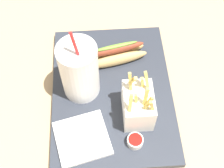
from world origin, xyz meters
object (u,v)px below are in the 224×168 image
object	(u,v)px
hot_dog_1	(115,54)
napkin_stack	(82,138)
ketchup_cup_1	(135,141)
fries_basket	(138,105)
soda_cup	(79,71)

from	to	relation	value
hot_dog_1	napkin_stack	size ratio (longest dim) A/B	1.48
hot_dog_1	ketchup_cup_1	world-z (taller)	hot_dog_1
fries_basket	ketchup_cup_1	size ratio (longest dim) A/B	3.62
ketchup_cup_1	napkin_stack	size ratio (longest dim) A/B	0.32
ketchup_cup_1	soda_cup	bearing A→B (deg)	-142.40
ketchup_cup_1	hot_dog_1	bearing A→B (deg)	-173.23
soda_cup	napkin_stack	world-z (taller)	soda_cup
fries_basket	napkin_stack	xyz separation A→B (m)	(0.06, -0.14, -0.04)
soda_cup	hot_dog_1	bearing A→B (deg)	133.12
hot_dog_1	napkin_stack	xyz separation A→B (m)	(0.23, -0.10, -0.02)
soda_cup	ketchup_cup_1	world-z (taller)	soda_cup
soda_cup	fries_basket	bearing A→B (deg)	58.51
hot_dog_1	ketchup_cup_1	xyz separation A→B (m)	(0.25, 0.03, -0.01)
hot_dog_1	napkin_stack	distance (m)	0.26
fries_basket	napkin_stack	world-z (taller)	fries_basket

